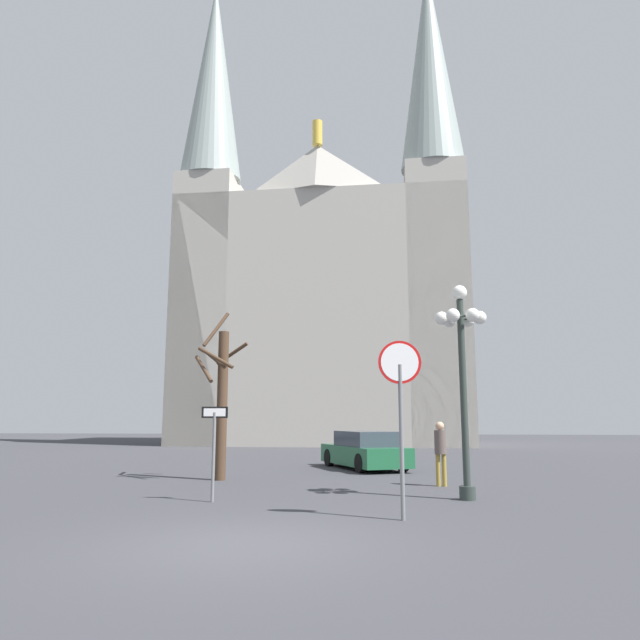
% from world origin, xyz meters
% --- Properties ---
extents(ground_plane, '(120.00, 120.00, 0.00)m').
position_xyz_m(ground_plane, '(0.00, 0.00, 0.00)').
color(ground_plane, '#38383D').
extents(cathedral, '(20.52, 12.03, 35.84)m').
position_xyz_m(cathedral, '(-1.93, 33.36, 11.04)').
color(cathedral, '#ADA89E').
rests_on(cathedral, ground).
extents(stop_sign, '(0.80, 0.16, 3.23)m').
position_xyz_m(stop_sign, '(2.42, 2.32, 2.27)').
color(stop_sign, slate).
rests_on(stop_sign, ground).
extents(one_way_arrow_sign, '(0.58, 0.07, 2.05)m').
position_xyz_m(one_way_arrow_sign, '(-1.63, 4.24, 1.30)').
color(one_way_arrow_sign, slate).
rests_on(one_way_arrow_sign, ground).
extents(street_lamp, '(1.19, 1.08, 4.90)m').
position_xyz_m(street_lamp, '(3.95, 5.12, 3.25)').
color(street_lamp, '#2D3833').
rests_on(street_lamp, ground).
extents(bare_tree, '(1.61, 1.63, 5.12)m').
position_xyz_m(bare_tree, '(-2.71, 8.68, 2.43)').
color(bare_tree, '#473323').
rests_on(bare_tree, ground).
extents(parked_car_near_green, '(3.47, 4.83, 1.34)m').
position_xyz_m(parked_car_near_green, '(1.46, 13.03, 0.64)').
color(parked_car_near_green, '#1E5B38').
rests_on(parked_car_near_green, ground).
extents(pedestrian_walking, '(0.32, 0.32, 1.70)m').
position_xyz_m(pedestrian_walking, '(3.65, 7.77, 1.03)').
color(pedestrian_walking, olive).
rests_on(pedestrian_walking, ground).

